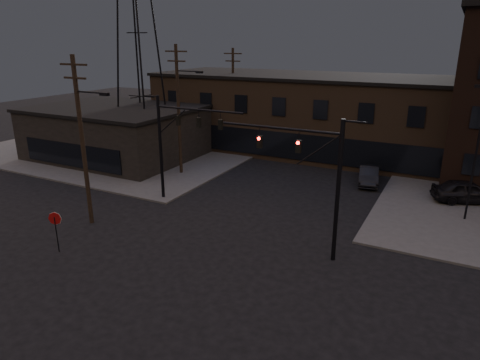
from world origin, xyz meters
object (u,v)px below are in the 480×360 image
object	(u,v)px
traffic_signal_near	(318,173)
car_crossing	(369,175)
parked_car_lot_a	(468,191)
traffic_signal_far	(174,137)
stop_sign	(55,223)

from	to	relation	value
traffic_signal_near	car_crossing	xyz separation A→B (m)	(0.08, 14.63, -4.19)
parked_car_lot_a	car_crossing	distance (m)	7.73
traffic_signal_near	car_crossing	distance (m)	15.21
traffic_signal_far	car_crossing	xyz separation A→B (m)	(12.16, 11.13, -4.27)
traffic_signal_near	car_crossing	world-z (taller)	traffic_signal_near
traffic_signal_far	parked_car_lot_a	size ratio (longest dim) A/B	1.59
traffic_signal_near	stop_sign	distance (m)	15.17
traffic_signal_near	stop_sign	world-z (taller)	traffic_signal_near
traffic_signal_far	stop_sign	size ratio (longest dim) A/B	3.23
traffic_signal_near	parked_car_lot_a	xyz separation A→B (m)	(7.67, 13.15, -3.92)
traffic_signal_far	parked_car_lot_a	xyz separation A→B (m)	(19.74, 9.65, -4.01)
parked_car_lot_a	traffic_signal_near	bearing A→B (deg)	128.39
traffic_signal_near	parked_car_lot_a	size ratio (longest dim) A/B	1.59
stop_sign	car_crossing	distance (m)	25.05
traffic_signal_far	parked_car_lot_a	world-z (taller)	traffic_signal_far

